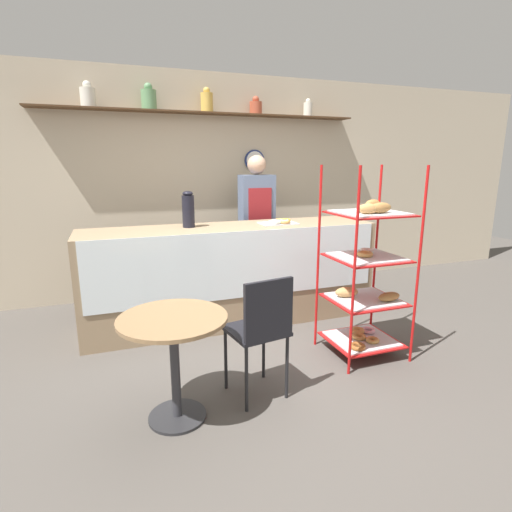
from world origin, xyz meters
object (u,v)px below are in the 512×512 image
object	(u,v)px
cafe_chair	(262,325)
coffee_carafe	(188,210)
donut_tray_counter	(280,222)
cafe_table	(174,343)
person_worker	(257,221)
pastry_rack	(366,273)

from	to	relation	value
cafe_chair	coffee_carafe	size ratio (longest dim) A/B	2.54
coffee_carafe	donut_tray_counter	world-z (taller)	coffee_carafe
cafe_table	coffee_carafe	xyz separation A→B (m)	(0.40, 1.56, 0.66)
cafe_table	coffee_carafe	size ratio (longest dim) A/B	1.99
person_worker	coffee_carafe	bearing A→B (deg)	-149.17
cafe_chair	person_worker	bearing A→B (deg)	-118.73
person_worker	cafe_chair	distance (m)	2.25
pastry_rack	cafe_table	size ratio (longest dim) A/B	2.29
person_worker	cafe_table	size ratio (longest dim) A/B	2.43
donut_tray_counter	coffee_carafe	bearing A→B (deg)	172.67
pastry_rack	donut_tray_counter	bearing A→B (deg)	107.67
pastry_rack	cafe_chair	bearing A→B (deg)	-161.63
pastry_rack	coffee_carafe	size ratio (longest dim) A/B	4.55
coffee_carafe	donut_tray_counter	size ratio (longest dim) A/B	0.94
person_worker	coffee_carafe	world-z (taller)	person_worker
cafe_chair	coffee_carafe	distance (m)	1.67
cafe_chair	donut_tray_counter	size ratio (longest dim) A/B	2.39
person_worker	cafe_table	world-z (taller)	person_worker
pastry_rack	person_worker	bearing A→B (deg)	101.48
pastry_rack	cafe_table	world-z (taller)	pastry_rack
coffee_carafe	pastry_rack	bearing A→B (deg)	-42.99
pastry_rack	cafe_chair	xyz separation A→B (m)	(-1.08, -0.36, -0.17)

